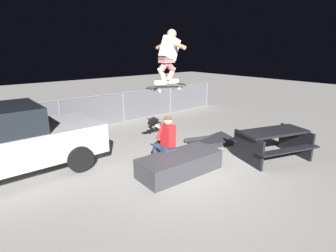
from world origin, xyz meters
TOP-DOWN VIEW (x-y plane):
  - ground_plane at (0.00, 0.00)m, footprint 40.00×40.00m
  - ledge_box_main at (-0.15, 0.07)m, footprint 1.97×0.90m
  - person_sitting_on_ledge at (-0.19, 0.54)m, footprint 0.59×0.76m
  - skateboard at (-0.23, 0.43)m, footprint 1.03×0.23m
  - skater_airborne at (-0.17, 0.43)m, footprint 0.62×0.89m
  - kicker_ramp at (1.82, 0.88)m, footprint 1.44×1.12m
  - picnic_table_back at (2.24, -0.84)m, footprint 2.04×1.81m
  - fence_back at (0.00, 4.78)m, footprint 12.05×0.05m

SIDE VIEW (x-z plane):
  - ground_plane at x=0.00m, z-range 0.00..0.00m
  - kicker_ramp at x=1.82m, z-range -0.10..0.21m
  - ledge_box_main at x=-0.15m, z-range 0.00..0.44m
  - picnic_table_back at x=2.24m, z-range 0.12..0.87m
  - fence_back at x=0.00m, z-range 0.04..1.19m
  - person_sitting_on_ledge at x=-0.19m, z-range 0.06..1.34m
  - skateboard at x=-0.23m, z-range 1.87..2.00m
  - skater_airborne at x=-0.17m, z-range 2.06..3.18m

